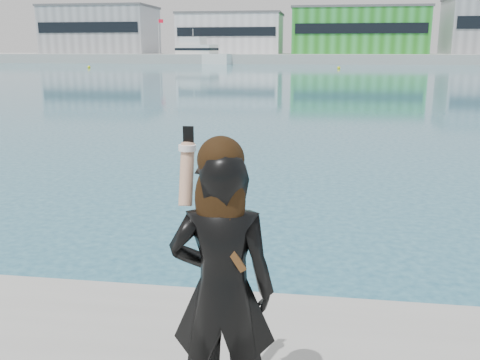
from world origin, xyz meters
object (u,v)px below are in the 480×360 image
(motor_yacht, at_px, (198,54))
(buoy_far, at_px, (89,68))
(buoy_near, at_px, (339,69))
(woman, at_px, (222,283))

(motor_yacht, relative_size, buoy_far, 32.65)
(motor_yacht, xyz_separation_m, buoy_near, (29.40, -28.07, -2.07))
(woman, bearing_deg, buoy_far, -68.56)
(buoy_near, height_order, buoy_far, same)
(buoy_far, height_order, woman, woman)
(motor_yacht, height_order, woman, motor_yacht)
(motor_yacht, height_order, buoy_near, motor_yacht)
(buoy_far, xyz_separation_m, woman, (38.02, -83.22, 1.73))
(motor_yacht, xyz_separation_m, woman, (26.31, -113.68, -0.34))
(buoy_far, bearing_deg, woman, -65.44)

